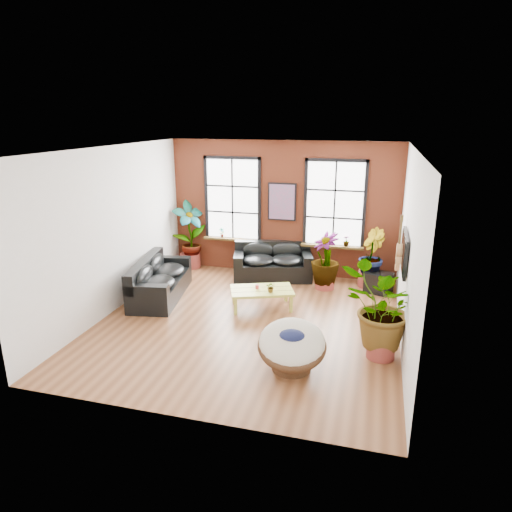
% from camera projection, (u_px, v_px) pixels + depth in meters
% --- Properties ---
extents(room, '(6.04, 6.54, 3.54)m').
position_uv_depth(room, '(250.00, 239.00, 9.05)').
color(room, brown).
rests_on(room, ground).
extents(sofa_back, '(2.18, 1.45, 0.92)m').
position_uv_depth(sofa_back, '(273.00, 262.00, 11.92)').
color(sofa_back, black).
rests_on(sofa_back, ground).
extents(sofa_left, '(1.32, 2.39, 0.89)m').
position_uv_depth(sofa_left, '(158.00, 280.00, 10.63)').
color(sofa_left, black).
rests_on(sofa_left, ground).
extents(coffee_table, '(1.54, 1.21, 0.52)m').
position_uv_depth(coffee_table, '(262.00, 291.00, 10.02)').
color(coffee_table, '#C1C948').
rests_on(coffee_table, ground).
extents(papasan_chair, '(1.30, 1.31, 0.86)m').
position_uv_depth(papasan_chair, '(292.00, 345.00, 7.55)').
color(papasan_chair, '#492E1A').
rests_on(papasan_chair, ground).
extents(poster, '(0.74, 0.06, 0.98)m').
position_uv_depth(poster, '(282.00, 202.00, 11.79)').
color(poster, black).
rests_on(poster, room).
extents(tv_wall_unit, '(0.13, 1.86, 1.20)m').
position_uv_depth(tv_wall_unit, '(402.00, 253.00, 8.80)').
color(tv_wall_unit, black).
rests_on(tv_wall_unit, room).
extents(media_box, '(0.71, 0.65, 0.49)m').
position_uv_depth(media_box, '(379.00, 282.00, 10.96)').
color(media_box, black).
rests_on(media_box, ground).
extents(pot_back_left, '(0.72, 0.72, 0.41)m').
position_uv_depth(pot_back_left, '(190.00, 260.00, 12.78)').
color(pot_back_left, brown).
rests_on(pot_back_left, ground).
extents(pot_back_right, '(0.60, 0.60, 0.40)m').
position_uv_depth(pot_back_right, '(369.00, 279.00, 11.34)').
color(pot_back_right, brown).
rests_on(pot_back_right, ground).
extents(pot_right_wall, '(0.53, 0.53, 0.36)m').
position_uv_depth(pot_right_wall, '(381.00, 348.00, 8.01)').
color(pot_right_wall, brown).
rests_on(pot_right_wall, ground).
extents(pot_mid, '(0.49, 0.49, 0.34)m').
position_uv_depth(pot_mid, '(325.00, 282.00, 11.22)').
color(pot_mid, brown).
rests_on(pot_mid, ground).
extents(floor_plant_back_left, '(1.09, 1.08, 1.74)m').
position_uv_depth(floor_plant_back_left, '(190.00, 232.00, 12.50)').
color(floor_plant_back_left, '#134814').
rests_on(floor_plant_back_left, ground).
extents(floor_plant_back_right, '(0.69, 0.81, 1.32)m').
position_uv_depth(floor_plant_back_right, '(371.00, 255.00, 11.16)').
color(floor_plant_back_right, '#134814').
rests_on(floor_plant_back_right, ground).
extents(floor_plant_right_wall, '(1.76, 1.78, 1.49)m').
position_uv_depth(floor_plant_right_wall, '(382.00, 309.00, 7.82)').
color(floor_plant_right_wall, '#134814').
rests_on(floor_plant_right_wall, ground).
extents(floor_plant_mid, '(1.00, 1.00, 1.27)m').
position_uv_depth(floor_plant_mid, '(325.00, 258.00, 11.05)').
color(floor_plant_mid, '#134814').
rests_on(floor_plant_mid, ground).
extents(table_plant, '(0.22, 0.19, 0.23)m').
position_uv_depth(table_plant, '(271.00, 287.00, 9.82)').
color(table_plant, '#134814').
rests_on(table_plant, coffee_table).
extents(sill_plant_left, '(0.17, 0.17, 0.27)m').
position_uv_depth(sill_plant_left, '(222.00, 233.00, 12.42)').
color(sill_plant_left, '#134814').
rests_on(sill_plant_left, room).
extents(sill_plant_right, '(0.19, 0.19, 0.27)m').
position_uv_depth(sill_plant_right, '(346.00, 241.00, 11.59)').
color(sill_plant_right, '#134814').
rests_on(sill_plant_right, room).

